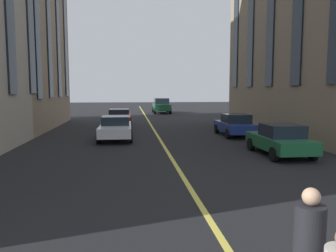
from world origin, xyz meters
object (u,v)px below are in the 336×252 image
Objects in this scene: car_white_near at (116,128)px; car_red_far at (119,117)px; car_green_parked_b at (280,140)px; car_green_trailing at (161,105)px; car_blue_mid at (235,125)px.

car_red_far is at bearing 0.10° from car_white_near.
car_green_parked_b is (-13.10, -7.50, -0.00)m from car_red_far.
car_green_parked_b is at bearing -150.21° from car_red_far.
car_blue_mid is at bearing -172.89° from car_green_trailing.
car_white_near is at bearing -179.90° from car_red_far.
car_green_parked_b is 0.83× the size of car_green_trailing.
car_red_far is 7.38m from car_white_near.
car_red_far is at bearing 48.22° from car_blue_mid.
car_white_near is at bearing 95.19° from car_blue_mid.
car_red_far is 15.50m from car_green_trailing.
car_blue_mid is 21.59m from car_green_trailing.
car_green_trailing is (21.42, 2.67, 0.27)m from car_blue_mid.
car_blue_mid is 0.83× the size of car_green_trailing.
car_blue_mid is (-6.70, -7.50, -0.00)m from car_red_far.
car_green_parked_b reaches higher than car_white_near.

